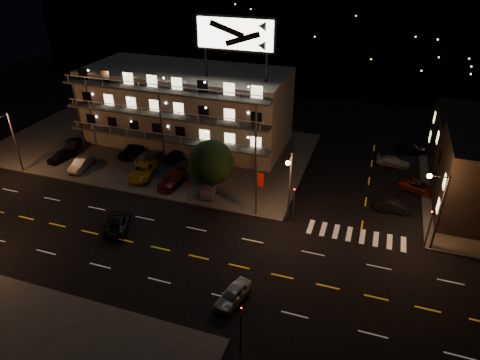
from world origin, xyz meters
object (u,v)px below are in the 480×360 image
(lot_car_2, at_px, (143,171))
(lot_car_4, at_px, (210,187))
(tree, at_px, (211,164))
(road_car_west, at_px, (117,223))
(lot_car_7, at_px, (148,157))
(road_car_east, at_px, (233,295))
(side_car_0, at_px, (394,206))

(lot_car_2, bearing_deg, lot_car_4, -18.18)
(tree, relative_size, road_car_west, 1.35)
(lot_car_4, height_order, lot_car_7, lot_car_4)
(lot_car_2, bearing_deg, lot_car_7, 100.68)
(lot_car_2, distance_m, road_car_east, 23.85)
(side_car_0, height_order, road_car_west, road_car_west)
(side_car_0, height_order, road_car_east, road_car_east)
(tree, relative_size, lot_car_7, 1.47)
(side_car_0, bearing_deg, road_car_west, 113.04)
(lot_car_2, relative_size, road_car_east, 1.37)
(tree, bearing_deg, lot_car_2, 172.52)
(lot_car_2, bearing_deg, road_car_east, -54.62)
(tree, relative_size, side_car_0, 1.71)
(lot_car_2, xyz_separation_m, road_car_west, (2.97, -10.42, -0.23))
(side_car_0, bearing_deg, lot_car_7, 84.67)
(road_car_west, bearing_deg, tree, -150.47)
(lot_car_7, bearing_deg, side_car_0, -179.33)
(tree, xyz_separation_m, road_car_west, (-6.70, -9.15, -3.43))
(road_car_east, bearing_deg, lot_car_7, 147.38)
(tree, height_order, lot_car_7, tree)
(lot_car_2, relative_size, road_car_west, 1.12)
(lot_car_4, bearing_deg, road_car_west, -133.00)
(lot_car_4, bearing_deg, tree, -41.29)
(lot_car_7, height_order, side_car_0, lot_car_7)
(tree, relative_size, road_car_east, 1.66)
(lot_car_2, xyz_separation_m, lot_car_4, (9.25, -1.01, -0.05))
(lot_car_2, bearing_deg, side_car_0, -8.14)
(tree, height_order, lot_car_2, tree)
(tree, xyz_separation_m, side_car_0, (19.92, 3.24, -3.47))
(tree, relative_size, lot_car_4, 1.57)
(side_car_0, bearing_deg, road_car_east, 144.46)
(road_car_east, height_order, road_car_west, road_car_east)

